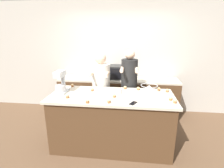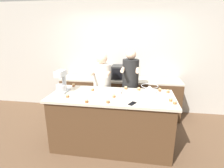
{
  "view_description": "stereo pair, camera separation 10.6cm",
  "coord_description": "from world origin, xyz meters",
  "px_view_note": "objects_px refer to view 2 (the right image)",
  "views": [
    {
      "loc": [
        0.33,
        -2.73,
        1.97
      ],
      "look_at": [
        0.0,
        0.04,
        1.14
      ],
      "focal_mm": 28.0,
      "sensor_mm": 36.0,
      "label": 1
    },
    {
      "loc": [
        0.43,
        -2.71,
        1.97
      ],
      "look_at": [
        0.0,
        0.04,
        1.14
      ],
      "focal_mm": 28.0,
      "sensor_mm": 36.0,
      "label": 2
    }
  ],
  "objects_px": {
    "mixing_bowl": "(149,89)",
    "cupcake_6": "(126,88)",
    "person_right": "(130,89)",
    "baking_tray": "(110,91)",
    "cupcake_0": "(114,96)",
    "cupcake_1": "(160,90)",
    "cupcake_5": "(139,89)",
    "cupcake_11": "(87,101)",
    "stand_mixer": "(61,83)",
    "cupcake_4": "(171,99)",
    "person_left": "(102,90)",
    "cupcake_9": "(168,91)",
    "cell_phone": "(132,103)",
    "cupcake_2": "(67,96)",
    "cupcake_3": "(93,89)",
    "cupcake_10": "(108,101)",
    "cupcake_7": "(74,85)",
    "cupcake_8": "(175,102)",
    "microwave_oven": "(123,72)"
  },
  "relations": [
    {
      "from": "cupcake_1",
      "to": "cupcake_10",
      "type": "distance_m",
      "value": 1.06
    },
    {
      "from": "person_left",
      "to": "microwave_oven",
      "type": "relative_size",
      "value": 3.14
    },
    {
      "from": "cupcake_4",
      "to": "person_right",
      "type": "bearing_deg",
      "value": 131.02
    },
    {
      "from": "stand_mixer",
      "to": "cupcake_4",
      "type": "bearing_deg",
      "value": -5.03
    },
    {
      "from": "cupcake_1",
      "to": "cupcake_9",
      "type": "distance_m",
      "value": 0.15
    },
    {
      "from": "baking_tray",
      "to": "cupcake_6",
      "type": "height_order",
      "value": "cupcake_6"
    },
    {
      "from": "cupcake_1",
      "to": "cupcake_4",
      "type": "distance_m",
      "value": 0.48
    },
    {
      "from": "person_right",
      "to": "cell_phone",
      "type": "relative_size",
      "value": 10.36
    },
    {
      "from": "cupcake_9",
      "to": "person_right",
      "type": "bearing_deg",
      "value": 151.87
    },
    {
      "from": "cupcake_0",
      "to": "cupcake_6",
      "type": "xyz_separation_m",
      "value": [
        0.16,
        0.45,
        0.0
      ]
    },
    {
      "from": "mixing_bowl",
      "to": "cupcake_6",
      "type": "height_order",
      "value": "mixing_bowl"
    },
    {
      "from": "cupcake_2",
      "to": "cupcake_5",
      "type": "relative_size",
      "value": 1.0
    },
    {
      "from": "cupcake_3",
      "to": "cupcake_5",
      "type": "relative_size",
      "value": 1.0
    },
    {
      "from": "cupcake_5",
      "to": "person_right",
      "type": "bearing_deg",
      "value": 119.6
    },
    {
      "from": "cupcake_11",
      "to": "mixing_bowl",
      "type": "bearing_deg",
      "value": 32.75
    },
    {
      "from": "cupcake_11",
      "to": "cupcake_4",
      "type": "bearing_deg",
      "value": 11.58
    },
    {
      "from": "cupcake_9",
      "to": "cupcake_10",
      "type": "xyz_separation_m",
      "value": [
        -0.95,
        -0.61,
        0.0
      ]
    },
    {
      "from": "mixing_bowl",
      "to": "cupcake_4",
      "type": "distance_m",
      "value": 0.47
    },
    {
      "from": "baking_tray",
      "to": "cupcake_9",
      "type": "distance_m",
      "value": 1.0
    },
    {
      "from": "mixing_bowl",
      "to": "cupcake_11",
      "type": "xyz_separation_m",
      "value": [
        -0.95,
        -0.61,
        -0.04
      ]
    },
    {
      "from": "person_left",
      "to": "cell_phone",
      "type": "bearing_deg",
      "value": -55.4
    },
    {
      "from": "person_left",
      "to": "cupcake_2",
      "type": "xyz_separation_m",
      "value": [
        -0.39,
        -0.85,
        0.16
      ]
    },
    {
      "from": "person_right",
      "to": "cupcake_5",
      "type": "distance_m",
      "value": 0.37
    },
    {
      "from": "cupcake_5",
      "to": "cupcake_6",
      "type": "xyz_separation_m",
      "value": [
        -0.24,
        0.03,
        0.0
      ]
    },
    {
      "from": "person_right",
      "to": "cupcake_3",
      "type": "distance_m",
      "value": 0.8
    },
    {
      "from": "person_right",
      "to": "mixing_bowl",
      "type": "relative_size",
      "value": 5.64
    },
    {
      "from": "cupcake_5",
      "to": "cupcake_9",
      "type": "xyz_separation_m",
      "value": [
        0.5,
        -0.05,
        0.0
      ]
    },
    {
      "from": "microwave_oven",
      "to": "cupcake_10",
      "type": "xyz_separation_m",
      "value": [
        -0.06,
        -1.61,
        -0.08
      ]
    },
    {
      "from": "mixing_bowl",
      "to": "cupcake_8",
      "type": "distance_m",
      "value": 0.57
    },
    {
      "from": "cupcake_8",
      "to": "cupcake_2",
      "type": "bearing_deg",
      "value": 179.54
    },
    {
      "from": "cupcake_6",
      "to": "cupcake_7",
      "type": "relative_size",
      "value": 1.0
    },
    {
      "from": "baking_tray",
      "to": "cupcake_0",
      "type": "height_order",
      "value": "cupcake_0"
    },
    {
      "from": "stand_mixer",
      "to": "cupcake_0",
      "type": "xyz_separation_m",
      "value": [
        0.94,
        -0.13,
        -0.14
      ]
    },
    {
      "from": "person_right",
      "to": "cupcake_11",
      "type": "distance_m",
      "value": 1.18
    },
    {
      "from": "cell_phone",
      "to": "cupcake_3",
      "type": "distance_m",
      "value": 0.88
    },
    {
      "from": "cell_phone",
      "to": "cupcake_2",
      "type": "distance_m",
      "value": 1.05
    },
    {
      "from": "person_left",
      "to": "cupcake_0",
      "type": "distance_m",
      "value": 0.82
    },
    {
      "from": "cupcake_0",
      "to": "cupcake_3",
      "type": "distance_m",
      "value": 0.5
    },
    {
      "from": "cupcake_9",
      "to": "cupcake_0",
      "type": "bearing_deg",
      "value": -157.79
    },
    {
      "from": "cupcake_7",
      "to": "cupcake_9",
      "type": "distance_m",
      "value": 1.76
    },
    {
      "from": "cupcake_11",
      "to": "cell_phone",
      "type": "bearing_deg",
      "value": 5.43
    },
    {
      "from": "cupcake_9",
      "to": "cupcake_8",
      "type": "bearing_deg",
      "value": -87.3
    },
    {
      "from": "cupcake_5",
      "to": "microwave_oven",
      "type": "bearing_deg",
      "value": 112.43
    },
    {
      "from": "mixing_bowl",
      "to": "cupcake_1",
      "type": "xyz_separation_m",
      "value": [
        0.19,
        0.11,
        -0.04
      ]
    },
    {
      "from": "person_left",
      "to": "cupcake_6",
      "type": "bearing_deg",
      "value": -28.9
    },
    {
      "from": "cupcake_0",
      "to": "cupcake_6",
      "type": "height_order",
      "value": "same"
    },
    {
      "from": "person_right",
      "to": "baking_tray",
      "type": "bearing_deg",
      "value": -124.6
    },
    {
      "from": "mixing_bowl",
      "to": "cupcake_3",
      "type": "height_order",
      "value": "mixing_bowl"
    },
    {
      "from": "cupcake_0",
      "to": "cupcake_10",
      "type": "relative_size",
      "value": 1.0
    },
    {
      "from": "cupcake_1",
      "to": "cupcake_6",
      "type": "height_order",
      "value": "same"
    }
  ]
}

